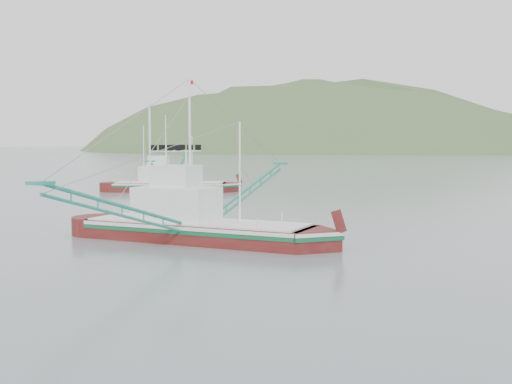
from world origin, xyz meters
The scene contains 4 objects.
ground centered at (0.00, 0.00, 0.00)m, with size 1200.00×1200.00×0.00m, color slate.
main_boat centered at (-2.42, 1.89, 1.89)m, with size 16.65×29.28×11.91m.
bg_boat_left centered at (-31.70, 34.40, 2.33)m, with size 18.09×25.35×11.12m.
headland_left centered at (-180.00, 360.00, 0.00)m, with size 448.00×308.00×210.00m, color #415B2F.
Camera 1 is at (24.34, -32.83, 6.86)m, focal length 45.00 mm.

